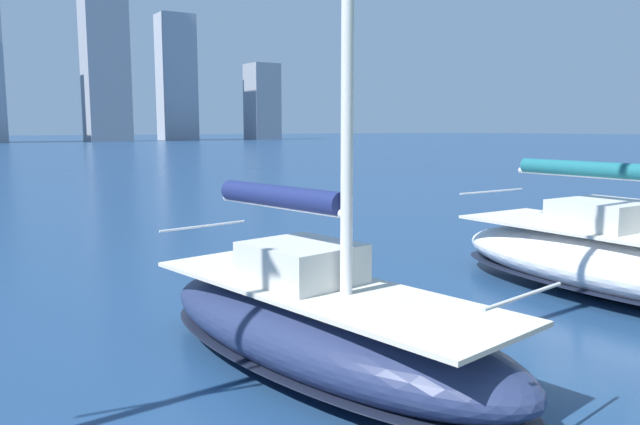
# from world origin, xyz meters

# --- Properties ---
(sailboat_teal) EXTENTS (3.02, 7.61, 11.95)m
(sailboat_teal) POSITION_xyz_m (-6.85, -6.14, 0.75)
(sailboat_teal) COLOR white
(sailboat_teal) RESTS_ON ground
(sailboat_navy) EXTENTS (3.25, 6.90, 12.18)m
(sailboat_navy) POSITION_xyz_m (0.36, -6.17, 0.73)
(sailboat_navy) COLOR navy
(sailboat_navy) RESTS_ON ground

